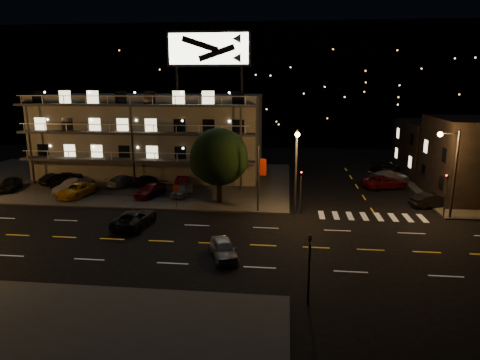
# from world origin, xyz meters

# --- Properties ---
(ground) EXTENTS (140.00, 140.00, 0.00)m
(ground) POSITION_xyz_m (0.00, 0.00, 0.00)
(ground) COLOR black
(ground) RESTS_ON ground
(curb_nw) EXTENTS (44.00, 24.00, 0.15)m
(curb_nw) POSITION_xyz_m (-14.00, 20.00, 0.07)
(curb_nw) COLOR #3B3B38
(curb_nw) RESTS_ON ground
(motel) EXTENTS (28.00, 13.80, 18.10)m
(motel) POSITION_xyz_m (-9.94, 23.88, 5.34)
(motel) COLOR gray
(motel) RESTS_ON ground
(side_bldg_back) EXTENTS (14.06, 12.00, 7.00)m
(side_bldg_back) POSITION_xyz_m (29.99, 28.00, 3.50)
(side_bldg_back) COLOR black
(side_bldg_back) RESTS_ON ground
(hill_backdrop) EXTENTS (120.00, 25.00, 24.00)m
(hill_backdrop) POSITION_xyz_m (-5.94, 68.78, 11.55)
(hill_backdrop) COLOR black
(hill_backdrop) RESTS_ON ground
(streetlight_nc) EXTENTS (0.44, 1.92, 8.00)m
(streetlight_nc) POSITION_xyz_m (8.50, 7.94, 4.96)
(streetlight_nc) COLOR #2D2D30
(streetlight_nc) RESTS_ON ground
(streetlight_ne) EXTENTS (1.92, 0.44, 8.00)m
(streetlight_ne) POSITION_xyz_m (22.14, 8.30, 4.96)
(streetlight_ne) COLOR #2D2D30
(streetlight_ne) RESTS_ON ground
(signal_nw) EXTENTS (0.20, 0.27, 4.60)m
(signal_nw) POSITION_xyz_m (9.00, 8.50, 2.57)
(signal_nw) COLOR #2D2D30
(signal_nw) RESTS_ON ground
(signal_sw) EXTENTS (0.20, 0.27, 4.60)m
(signal_sw) POSITION_xyz_m (9.00, -8.50, 2.57)
(signal_sw) COLOR #2D2D30
(signal_sw) RESTS_ON ground
(signal_ne) EXTENTS (0.27, 0.20, 4.60)m
(signal_ne) POSITION_xyz_m (22.00, 8.50, 2.57)
(signal_ne) COLOR #2D2D30
(signal_ne) RESTS_ON ground
(banner_north) EXTENTS (0.83, 0.16, 6.40)m
(banner_north) POSITION_xyz_m (5.09, 8.40, 3.43)
(banner_north) COLOR #2D2D30
(banner_north) RESTS_ON ground
(stop_sign) EXTENTS (0.91, 0.11, 2.61)m
(stop_sign) POSITION_xyz_m (-3.00, 8.57, 1.71)
(stop_sign) COLOR #2D2D30
(stop_sign) RESTS_ON ground
(tree) EXTENTS (6.03, 5.80, 7.59)m
(tree) POSITION_xyz_m (0.82, 11.03, 4.66)
(tree) COLOR black
(tree) RESTS_ON curb_nw
(lot_car_0) EXTENTS (2.76, 4.53, 1.44)m
(lot_car_0) POSITION_xyz_m (-23.42, 13.10, 0.87)
(lot_car_0) COLOR black
(lot_car_0) RESTS_ON curb_nw
(lot_car_1) EXTENTS (2.96, 4.73, 1.47)m
(lot_car_1) POSITION_xyz_m (-15.89, 12.94, 0.89)
(lot_car_1) COLOR gray
(lot_car_1) RESTS_ON curb_nw
(lot_car_2) EXTENTS (3.27, 5.38, 1.40)m
(lot_car_2) POSITION_xyz_m (-14.63, 11.45, 0.85)
(lot_car_2) COLOR orange
(lot_car_2) RESTS_ON curb_nw
(lot_car_3) EXTENTS (3.07, 4.83, 1.30)m
(lot_car_3) POSITION_xyz_m (-6.85, 12.50, 0.80)
(lot_car_3) COLOR #5C0D15
(lot_car_3) RESTS_ON curb_nw
(lot_car_4) EXTENTS (1.85, 4.02, 1.34)m
(lot_car_4) POSITION_xyz_m (-3.54, 13.00, 0.82)
(lot_car_4) COLOR gray
(lot_car_4) RESTS_ON curb_nw
(lot_car_5) EXTENTS (2.58, 4.16, 1.30)m
(lot_car_5) POSITION_xyz_m (-19.93, 16.65, 0.80)
(lot_car_5) COLOR black
(lot_car_5) RESTS_ON curb_nw
(lot_car_6) EXTENTS (3.20, 5.73, 1.52)m
(lot_car_6) POSITION_xyz_m (-18.27, 16.45, 0.91)
(lot_car_6) COLOR black
(lot_car_6) RESTS_ON curb_nw
(lot_car_7) EXTENTS (3.33, 4.90, 1.32)m
(lot_car_7) POSITION_xyz_m (-11.35, 16.56, 0.81)
(lot_car_7) COLOR gray
(lot_car_7) RESTS_ON curb_nw
(lot_car_8) EXTENTS (2.40, 4.13, 1.32)m
(lot_car_8) POSITION_xyz_m (-8.83, 17.07, 0.81)
(lot_car_8) COLOR black
(lot_car_8) RESTS_ON curb_nw
(lot_car_9) EXTENTS (1.46, 3.76, 1.22)m
(lot_car_9) POSITION_xyz_m (-4.49, 17.45, 0.76)
(lot_car_9) COLOR #5C0D15
(lot_car_9) RESTS_ON curb_nw
(side_car_0) EXTENTS (4.54, 2.57, 1.42)m
(side_car_0) POSITION_xyz_m (22.12, 11.97, 0.71)
(side_car_0) COLOR black
(side_car_0) RESTS_ON ground
(side_car_1) EXTENTS (5.78, 3.96, 1.47)m
(side_car_1) POSITION_xyz_m (19.12, 19.49, 0.73)
(side_car_1) COLOR #5C0D15
(side_car_1) RESTS_ON ground
(side_car_2) EXTENTS (5.55, 3.87, 1.49)m
(side_car_2) POSITION_xyz_m (20.29, 22.40, 0.75)
(side_car_2) COLOR gray
(side_car_2) RESTS_ON ground
(side_car_3) EXTENTS (4.62, 2.57, 1.49)m
(side_car_3) POSITION_xyz_m (21.54, 29.42, 0.74)
(side_car_3) COLOR black
(side_car_3) RESTS_ON ground
(road_car_east) EXTENTS (2.78, 4.26, 1.35)m
(road_car_east) POSITION_xyz_m (3.34, -2.63, 0.67)
(road_car_east) COLOR gray
(road_car_east) RESTS_ON ground
(road_car_west) EXTENTS (2.86, 5.47, 1.47)m
(road_car_west) POSITION_xyz_m (-5.24, 3.16, 0.73)
(road_car_west) COLOR black
(road_car_west) RESTS_ON ground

